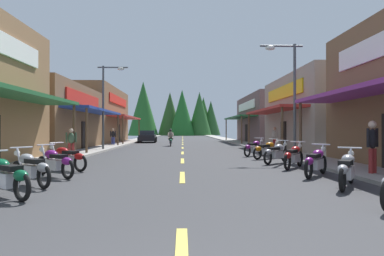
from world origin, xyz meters
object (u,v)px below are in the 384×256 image
at_px(motorcycle_parked_left_2, 30,168).
at_px(pedestrian_strolling, 113,136).
at_px(motorcycle_parked_left_4, 66,157).
at_px(parked_car_curbside, 148,137).
at_px(pedestrian_browsing, 373,144).
at_px(motorcycle_parked_right_2, 316,161).
at_px(motorcycle_parked_left_1, 5,176).
at_px(motorcycle_parked_right_6, 254,147).
at_px(motorcycle_parked_right_3, 294,156).
at_px(streetlamp_right, 288,83).
at_px(motorcycle_parked_right_4, 276,153).
at_px(pedestrian_by_shop, 275,137).
at_px(pedestrian_waiting, 71,141).
at_px(rider_cruising_lead, 171,139).
at_px(streetlamp_left, 108,95).
at_px(motorcycle_parked_right_1, 347,169).
at_px(motorcycle_parked_right_5, 267,149).
at_px(motorcycle_parked_left_3, 55,162).

xyz_separation_m(motorcycle_parked_left_2, pedestrian_strolling, (-2.36, 20.96, 0.43)).
relative_size(motorcycle_parked_left_4, parked_car_curbside, 0.43).
bearing_deg(pedestrian_browsing, motorcycle_parked_left_2, -110.53).
distance_m(motorcycle_parked_right_2, motorcycle_parked_left_1, 8.77).
bearing_deg(motorcycle_parked_right_6, pedestrian_strolling, 86.23).
distance_m(motorcycle_parked_right_3, motorcycle_parked_right_6, 5.74).
relative_size(streetlamp_right, motorcycle_parked_right_6, 3.64).
relative_size(motorcycle_parked_right_3, motorcycle_parked_right_4, 1.09).
distance_m(motorcycle_parked_left_4, parked_car_curbside, 25.50).
height_order(motorcycle_parked_right_4, pedestrian_by_shop, pedestrian_by_shop).
bearing_deg(motorcycle_parked_left_1, pedestrian_strolling, -47.25).
relative_size(motorcycle_parked_right_6, pedestrian_by_shop, 0.96).
xyz_separation_m(motorcycle_parked_right_4, pedestrian_waiting, (-10.03, 2.90, 0.42)).
height_order(motorcycle_parked_right_2, parked_car_curbside, parked_car_curbside).
bearing_deg(pedestrian_browsing, rider_cruising_lead, 172.61).
bearing_deg(streetlamp_left, motorcycle_parked_right_3, -47.80).
bearing_deg(pedestrian_waiting, pedestrian_browsing, -154.53).
distance_m(motorcycle_parked_right_2, motorcycle_parked_right_4, 3.86).
relative_size(motorcycle_parked_right_2, motorcycle_parked_left_1, 0.96).
bearing_deg(pedestrian_strolling, motorcycle_parked_right_1, 37.30).
distance_m(streetlamp_left, motorcycle_parked_right_4, 13.53).
bearing_deg(motorcycle_parked_left_4, pedestrian_waiting, -42.33).
xyz_separation_m(streetlamp_right, parked_car_curbside, (-9.43, 21.38, -3.16)).
height_order(streetlamp_left, pedestrian_waiting, streetlamp_left).
distance_m(streetlamp_right, parked_car_curbside, 23.58).
height_order(motorcycle_parked_right_4, motorcycle_parked_left_1, same).
distance_m(motorcycle_parked_right_1, pedestrian_waiting, 13.40).
bearing_deg(pedestrian_by_shop, motorcycle_parked_right_5, 47.06).
relative_size(motorcycle_parked_left_3, motorcycle_parked_left_4, 0.91).
bearing_deg(pedestrian_browsing, streetlamp_left, -166.59).
height_order(motorcycle_parked_right_1, rider_cruising_lead, rider_cruising_lead).
relative_size(motorcycle_parked_left_2, rider_cruising_lead, 0.80).
bearing_deg(rider_cruising_lead, motorcycle_parked_right_4, -163.16).
bearing_deg(motorcycle_parked_right_1, streetlamp_right, 27.49).
xyz_separation_m(pedestrian_browsing, parked_car_curbside, (-10.19, 27.31, -0.37)).
height_order(motorcycle_parked_right_5, motorcycle_parked_left_2, same).
bearing_deg(pedestrian_waiting, rider_cruising_lead, -56.05).
xyz_separation_m(pedestrian_by_shop, pedestrian_waiting, (-12.52, -5.90, -0.07)).
distance_m(motorcycle_parked_right_4, pedestrian_strolling, 18.89).
xyz_separation_m(streetlamp_right, motorcycle_parked_right_2, (-1.03, -5.80, -3.36)).
height_order(motorcycle_parked_left_1, pedestrian_by_shop, pedestrian_by_shop).
height_order(streetlamp_left, motorcycle_parked_left_1, streetlamp_left).
distance_m(motorcycle_parked_right_1, pedestrian_browsing, 2.66).
distance_m(pedestrian_strolling, parked_car_curbside, 8.06).
xyz_separation_m(motorcycle_parked_left_3, parked_car_curbside, (-0.04, 27.11, 0.20)).
height_order(motorcycle_parked_right_4, motorcycle_parked_right_5, same).
relative_size(motorcycle_parked_left_3, pedestrian_browsing, 0.96).
xyz_separation_m(motorcycle_parked_right_5, pedestrian_by_shop, (2.31, 6.55, 0.49)).
distance_m(motorcycle_parked_right_1, pedestrian_strolling, 24.00).
bearing_deg(streetlamp_right, pedestrian_strolling, 130.74).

